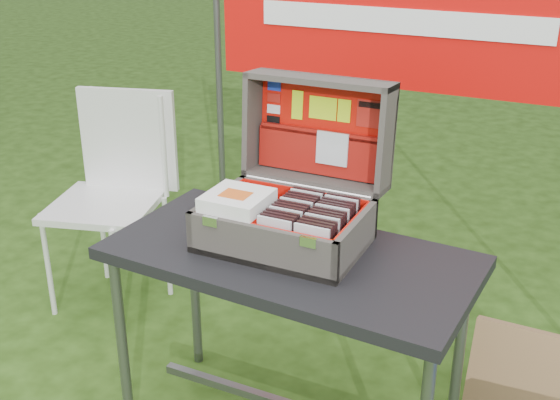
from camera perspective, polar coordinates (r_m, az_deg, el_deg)
The scene contains 88 objects.
table at distance 2.40m, azimuth 0.78°, elevation -11.91°, with size 1.15×0.58×0.72m, color black, non-canonical shape.
table_top at distance 2.22m, azimuth 0.83°, elevation -4.69°, with size 1.15×0.58×0.04m, color black.
table_leg_fl at distance 2.48m, azimuth -12.66°, elevation -11.77°, with size 0.04×0.04×0.68m, color #59595B.
table_leg_bl at distance 2.79m, azimuth -6.94°, elevation -7.11°, with size 0.04×0.04×0.68m, color #59595B.
table_leg_br at distance 2.47m, azimuth 14.32°, elevation -12.18°, with size 0.04×0.04×0.68m, color #59595B.
suitcase at distance 2.21m, azimuth 1.01°, elevation 2.65°, with size 0.50×0.52×0.49m, color #464340, non-canonical shape.
suitcase_base_bottom at distance 2.25m, azimuth 0.33°, elevation -3.42°, with size 0.50×0.36×0.02m, color #464340.
suitcase_base_wall_front at distance 2.09m, azimuth -1.66°, elevation -3.88°, with size 0.50×0.02×0.13m, color #464340.
suitcase_base_wall_back at distance 2.37m, azimuth 2.09°, elevation -0.53°, with size 0.50×0.02×0.13m, color #464340.
suitcase_base_wall_left at distance 2.33m, azimuth -5.04°, elevation -1.00°, with size 0.02×0.36×0.13m, color #464340.
suitcase_base_wall_right at distance 2.15m, azimuth 6.18°, elevation -3.27°, with size 0.02×0.36×0.13m, color #464340.
suitcase_liner_floor at distance 2.25m, azimuth 0.33°, elevation -3.13°, with size 0.46×0.32×0.01m, color red.
suitcase_latch_left at distance 2.13m, azimuth -5.67°, elevation -1.74°, with size 0.05×0.01×0.03m, color silver.
suitcase_latch_right at distance 2.00m, azimuth 2.32°, elevation -3.43°, with size 0.05×0.01×0.03m, color silver.
suitcase_hinge at distance 2.35m, azimuth 2.21°, elevation 1.07°, with size 0.02×0.02×0.45m, color silver.
suitcase_lid_back at distance 2.41m, azimuth 3.59°, elevation 5.91°, with size 0.50×0.36×0.02m, color #464340.
suitcase_lid_rim_far at distance 2.33m, azimuth 3.27°, elevation 9.70°, with size 0.50×0.02×0.13m, color #464340.
suitcase_lid_rim_near at distance 2.41m, azimuth 2.86°, elevation 1.72°, with size 0.50×0.02×0.13m, color #464340.
suitcase_lid_rim_left at distance 2.46m, azimuth -2.16°, elevation 6.37°, with size 0.02×0.36×0.13m, color #464340.
suitcase_lid_rim_right at distance 2.29m, azimuth 8.67°, elevation 4.80°, with size 0.02×0.36×0.13m, color #464340.
suitcase_lid_liner at distance 2.40m, azimuth 3.47°, elevation 5.85°, with size 0.46×0.32×0.01m, color red.
suitcase_liner_wall_front at distance 2.10m, azimuth -1.50°, elevation -3.49°, with size 0.46×0.01×0.11m, color red.
suitcase_liner_wall_back at distance 2.35m, azimuth 1.97°, elevation -0.42°, with size 0.46×0.01×0.11m, color red.
suitcase_liner_wall_left at distance 2.32m, azimuth -4.77°, elevation -0.83°, with size 0.01×0.32×0.11m, color red.
suitcase_liner_wall_right at distance 2.15m, azimuth 5.87°, elevation -2.97°, with size 0.01×0.32×0.11m, color red.
suitcase_lid_pocket at distance 2.41m, azimuth 3.20°, elevation 3.84°, with size 0.44×0.14×0.03m, color maroon.
suitcase_pocket_edge at distance 2.38m, azimuth 3.23°, elevation 5.48°, with size 0.43×0.02×0.02m, color maroon.
suitcase_pocket_cd at distance 2.36m, azimuth 4.27°, elevation 4.18°, with size 0.11×0.11×0.01m, color silver.
lid_sticker_cc_a at distance 2.45m, azimuth -0.47°, elevation 9.23°, with size 0.05×0.03×0.00m, color #1933B2.
lid_sticker_cc_b at distance 2.45m, azimuth -0.50°, elevation 8.31°, with size 0.05×0.03×0.00m, color #AE1C14.
lid_sticker_cc_c at distance 2.46m, azimuth -0.52°, elevation 7.40°, with size 0.05×0.03×0.00m, color white.
lid_sticker_cc_d at distance 2.47m, azimuth -0.55°, elevation 6.49°, with size 0.05×0.03×0.00m, color black.
lid_card_neon_tall at distance 2.42m, azimuth 1.42°, elevation 7.73°, with size 0.04×0.10×0.00m, color #BDE916.
lid_card_neon_main at distance 2.38m, azimuth 3.50°, elevation 7.46°, with size 0.10×0.08×0.00m, color #BDE916.
lid_card_neon_small at distance 2.36m, azimuth 5.23°, elevation 7.22°, with size 0.04×0.08×0.00m, color #BDE916.
lid_sticker_band at distance 2.33m, azimuth 7.31°, elevation 6.94°, with size 0.09×0.09×0.00m, color #AE1C14.
lid_sticker_band_bar at distance 2.32m, azimuth 7.37°, elevation 7.66°, with size 0.08×0.02×0.00m, color black.
cd_left_0 at distance 2.10m, azimuth -0.47°, elevation -3.12°, with size 0.11×0.01×0.13m, color silver.
cd_left_1 at distance 2.11m, azimuth -0.23°, elevation -2.90°, with size 0.11×0.01×0.13m, color black.
cd_left_2 at distance 2.13m, azimuth -0.00°, elevation -2.69°, with size 0.11×0.01×0.13m, color black.
cd_left_3 at distance 2.15m, azimuth 0.23°, elevation -2.49°, with size 0.11×0.01×0.13m, color black.
cd_left_4 at distance 2.16m, azimuth 0.45°, elevation -2.28°, with size 0.11×0.01×0.13m, color silver.
cd_left_5 at distance 2.18m, azimuth 0.68°, elevation -2.08°, with size 0.11×0.01×0.13m, color black.
cd_left_6 at distance 2.19m, azimuth 0.89°, elevation -1.89°, with size 0.11×0.01×0.13m, color black.
cd_left_7 at distance 2.21m, azimuth 1.11°, elevation -1.69°, with size 0.11×0.01×0.13m, color black.
cd_left_8 at distance 2.23m, azimuth 1.32°, elevation -1.50°, with size 0.11×0.01×0.13m, color silver.
cd_left_9 at distance 2.24m, azimuth 1.53°, elevation -1.31°, with size 0.11×0.01×0.13m, color black.
cd_left_10 at distance 2.26m, azimuth 1.74°, elevation -1.13°, with size 0.11×0.01×0.13m, color black.
cd_left_11 at distance 2.28m, azimuth 1.94°, elevation -0.94°, with size 0.11×0.01×0.13m, color black.
cd_left_12 at distance 2.29m, azimuth 2.14°, elevation -0.76°, with size 0.11×0.01×0.13m, color silver.
cd_left_13 at distance 2.31m, azimuth 2.34°, elevation -0.58°, with size 0.11×0.01×0.13m, color black.
cd_right_0 at distance 2.05m, azimuth 2.58°, elevation -3.76°, with size 0.11×0.01×0.13m, color silver.
cd_right_1 at distance 2.07m, azimuth 2.79°, elevation -3.54°, with size 0.11×0.01×0.13m, color black.
cd_right_2 at distance 2.08m, azimuth 3.01°, elevation -3.32°, with size 0.11×0.01×0.13m, color black.
cd_right_3 at distance 2.10m, azimuth 3.22°, elevation -3.10°, with size 0.11×0.01×0.13m, color black.
cd_right_4 at distance 2.12m, azimuth 3.42°, elevation -2.89°, with size 0.11×0.01×0.13m, color silver.
cd_right_5 at distance 2.13m, azimuth 3.63°, elevation -2.68°, with size 0.11×0.01×0.13m, color black.
cd_right_6 at distance 2.15m, azimuth 3.83°, elevation -2.47°, with size 0.11×0.01×0.13m, color black.
cd_right_7 at distance 2.17m, azimuth 4.02°, elevation -2.27°, with size 0.11×0.01×0.13m, color black.
cd_right_8 at distance 2.18m, azimuth 4.22°, elevation -2.07°, with size 0.11×0.01×0.13m, color silver.
cd_right_9 at distance 2.20m, azimuth 4.41°, elevation -1.87°, with size 0.11×0.01×0.13m, color black.
cd_right_10 at distance 2.22m, azimuth 4.60°, elevation -1.68°, with size 0.11×0.01×0.13m, color black.
cd_right_11 at distance 2.23m, azimuth 4.78°, elevation -1.49°, with size 0.11×0.01×0.13m, color black.
cd_right_12 at distance 2.25m, azimuth 4.97°, elevation -1.30°, with size 0.11×0.01×0.13m, color silver.
cd_right_13 at distance 2.27m, azimuth 5.14°, elevation -1.11°, with size 0.11×0.01×0.13m, color black.
songbook_0 at distance 2.20m, azimuth -3.48°, elevation -0.49°, with size 0.19×0.19×0.01m, color white.
songbook_1 at distance 2.20m, azimuth -3.48°, elevation -0.37°, with size 0.19×0.19×0.01m, color white.
songbook_2 at distance 2.20m, azimuth -3.49°, elevation -0.25°, with size 0.19×0.19×0.01m, color white.
songbook_3 at distance 2.19m, azimuth -3.49°, elevation -0.13°, with size 0.19×0.19×0.01m, color white.
songbook_4 at distance 2.19m, azimuth -3.49°, elevation -0.01°, with size 0.19×0.19×0.01m, color white.
songbook_5 at distance 2.19m, azimuth -3.50°, elevation 0.11°, with size 0.19×0.19×0.01m, color white.
songbook_6 at distance 2.19m, azimuth -3.50°, elevation 0.23°, with size 0.19×0.19×0.01m, color white.
songbook_7 at distance 2.19m, azimuth -3.50°, elevation 0.35°, with size 0.19×0.19×0.01m, color white.
songbook_8 at distance 2.18m, azimuth -3.51°, elevation 0.47°, with size 0.19×0.19×0.01m, color white.
songbook_graphic at distance 2.17m, azimuth -3.64°, elevation 0.47°, with size 0.09×0.07×0.00m, color #D85919.
chair at distance 3.20m, azimuth -14.11°, elevation -0.63°, with size 0.45×0.49×0.98m, color silver, non-canonical shape.
chair_seat at distance 3.19m, azimuth -14.13°, elevation -0.45°, with size 0.45×0.45×0.03m, color silver.
chair_backrest at distance 3.26m, azimuth -12.22°, elevation 4.84°, with size 0.45×0.03×0.47m, color silver.
chair_leg_fl at distance 3.29m, azimuth -18.34°, elevation -5.05°, with size 0.02×0.02×0.50m, color silver.
chair_leg_fr at distance 3.06m, azimuth -13.13°, elevation -6.64°, with size 0.02×0.02×0.50m, color silver.
chair_leg_bl at distance 3.54m, azimuth -14.21°, elevation -2.54°, with size 0.02×0.02×0.50m, color silver.
chair_leg_br at distance 3.32m, azimuth -9.14°, elevation -3.81°, with size 0.02×0.02×0.50m, color silver.
chair_upright_left at distance 3.38m, azimuth -14.77°, elevation 5.04°, with size 0.02×0.02×0.47m, color silver.
chair_upright_right at distance 3.16m, azimuth -9.46°, elevation 4.23°, with size 0.02×0.02×0.47m, color silver.
cardboard_box at distance 2.74m, azimuth 18.58°, elevation -13.19°, with size 0.33×0.05×0.34m, color olive.
banner_post_left at distance 3.36m, azimuth -4.91°, elevation 7.67°, with size 0.03×0.03×1.70m, color #59595B.
banner at distance 2.92m, azimuth 9.69°, elevation 14.16°, with size 1.60×0.01×0.55m, color red.
banner_text at distance 2.91m, azimuth 9.62°, elevation 14.13°, with size 1.20×0.00×0.10m, color white.
Camera 1 is at (0.81, -1.69, 1.74)m, focal length 45.00 mm.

